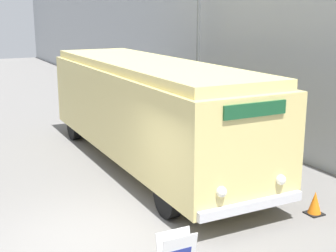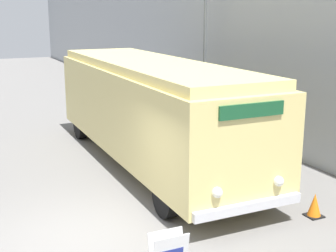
# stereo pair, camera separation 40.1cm
# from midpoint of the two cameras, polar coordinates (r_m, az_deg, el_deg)

# --- Properties ---
(ground_plane) EXTENTS (80.00, 80.00, 0.00)m
(ground_plane) POSITION_cam_midpoint_polar(r_m,az_deg,el_deg) (9.75, -9.28, -13.48)
(ground_plane) COLOR slate
(building_wall_right) EXTENTS (0.30, 60.00, 7.57)m
(building_wall_right) POSITION_cam_midpoint_polar(r_m,az_deg,el_deg) (20.83, 3.00, 11.93)
(building_wall_right) COLOR #9EA3A8
(building_wall_right) RESTS_ON ground_plane
(vintage_bus) EXTENTS (2.69, 10.28, 3.07)m
(vintage_bus) POSITION_cam_midpoint_polar(r_m,az_deg,el_deg) (13.71, -1.35, 2.39)
(vintage_bus) COLOR black
(vintage_bus) RESTS_ON ground_plane
(streetlamp) EXTENTS (0.36, 0.36, 6.62)m
(streetlamp) POSITION_cam_midpoint_polar(r_m,az_deg,el_deg) (17.72, 5.24, 13.15)
(streetlamp) COLOR #595E60
(streetlamp) RESTS_ON ground_plane
(traffic_cone) EXTENTS (0.36, 0.36, 0.54)m
(traffic_cone) POSITION_cam_midpoint_polar(r_m,az_deg,el_deg) (11.05, 18.44, -9.17)
(traffic_cone) COLOR black
(traffic_cone) RESTS_ON ground_plane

